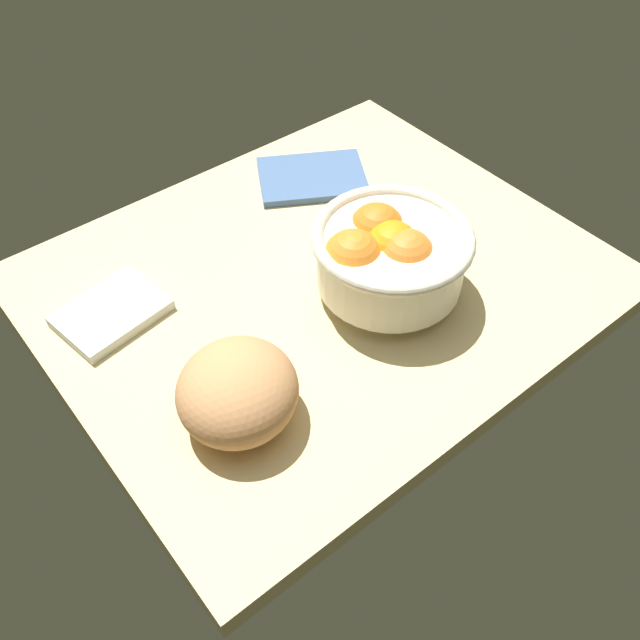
{
  "coord_description": "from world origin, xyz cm",
  "views": [
    {
      "loc": [
        41.44,
        51.25,
        62.9
      ],
      "look_at": [
        7.86,
        9.75,
        5.0
      ],
      "focal_mm": 38.89,
      "sensor_mm": 36.0,
      "label": 1
    }
  ],
  "objects_px": {
    "bread_loaf": "(238,391)",
    "napkin_folded": "(112,313)",
    "fruit_bowl": "(388,254)",
    "napkin_spare": "(312,177)"
  },
  "relations": [
    {
      "from": "napkin_folded",
      "to": "napkin_spare",
      "type": "distance_m",
      "value": 0.38
    },
    {
      "from": "fruit_bowl",
      "to": "napkin_folded",
      "type": "height_order",
      "value": "fruit_bowl"
    },
    {
      "from": "bread_loaf",
      "to": "napkin_folded",
      "type": "height_order",
      "value": "bread_loaf"
    },
    {
      "from": "napkin_folded",
      "to": "fruit_bowl",
      "type": "bearing_deg",
      "value": 148.61
    },
    {
      "from": "fruit_bowl",
      "to": "bread_loaf",
      "type": "relative_size",
      "value": 1.45
    },
    {
      "from": "fruit_bowl",
      "to": "napkin_folded",
      "type": "distance_m",
      "value": 0.35
    },
    {
      "from": "fruit_bowl",
      "to": "napkin_spare",
      "type": "distance_m",
      "value": 0.26
    },
    {
      "from": "fruit_bowl",
      "to": "bread_loaf",
      "type": "height_order",
      "value": "fruit_bowl"
    },
    {
      "from": "bread_loaf",
      "to": "napkin_folded",
      "type": "relative_size",
      "value": 1.09
    },
    {
      "from": "fruit_bowl",
      "to": "napkin_spare",
      "type": "bearing_deg",
      "value": -107.45
    }
  ]
}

